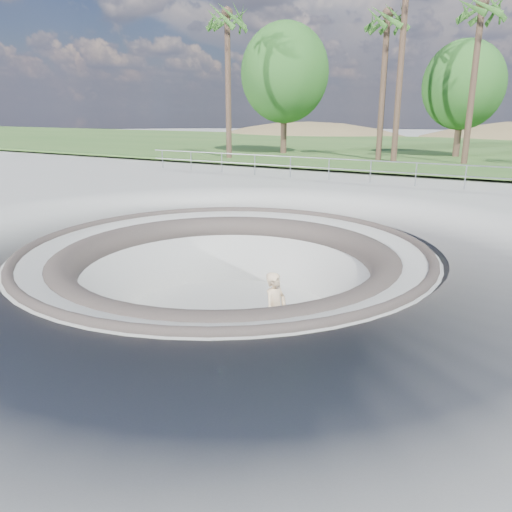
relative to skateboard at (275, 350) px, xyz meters
The scene contains 12 objects.
ground 2.95m from the skateboard, 150.40° to the left, with size 180.00×180.00×0.00m, color #A8A7A2.
skate_bowl 2.31m from the skateboard, 150.40° to the left, with size 14.00×14.00×4.10m.
grass_strip 35.26m from the skateboard, 93.27° to the left, with size 180.00×36.00×0.12m.
distant_hills 58.57m from the skateboard, 88.26° to the left, with size 103.20×45.00×28.60m.
safety_railing 13.53m from the skateboard, 98.68° to the left, with size 25.00×0.06×1.03m.
skateboard is the anchor object (origin of this frame).
skater 0.92m from the skateboard, 90.00° to the left, with size 0.66×0.43×1.81m, color beige.
palm_a 25.92m from the skateboard, 124.91° to the left, with size 2.60×2.60×9.75m.
palm_b 25.53m from the skateboard, 101.12° to the left, with size 2.60×2.60×9.47m.
palm_d 25.35m from the skateboard, 88.48° to the left, with size 2.60×2.60×9.64m.
bushy_tree_left 28.48m from the skateboard, 116.21° to the left, with size 6.33×5.76×9.14m.
bushy_tree_mid 28.76m from the skateboard, 91.19° to the left, with size 5.30×4.82×7.65m.
Camera 1 is at (6.65, -10.19, 3.36)m, focal length 35.00 mm.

